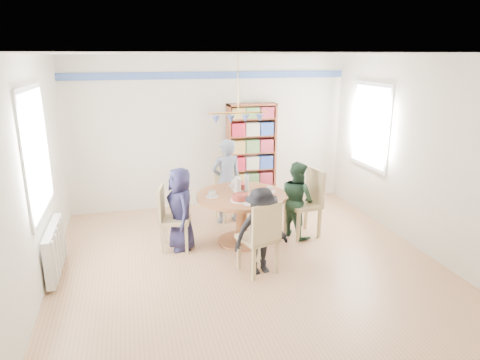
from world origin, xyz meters
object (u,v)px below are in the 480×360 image
object	(u,v)px
chair_left	(169,215)
chair_far	(227,190)
person_far	(226,181)
person_near	(261,231)
person_right	(297,199)
radiator	(55,250)
chair_near	(261,235)
dining_table	(242,207)
chair_right	(308,199)
bookshelf	(251,156)
person_left	(181,209)

from	to	relation	value
chair_left	chair_far	distance (m)	1.45
person_far	person_near	world-z (taller)	person_far
person_right	person_far	xyz separation A→B (m)	(-0.90, 0.84, 0.12)
radiator	chair_near	world-z (taller)	chair_near
dining_table	radiator	bearing A→B (deg)	-171.52
chair_far	chair_near	size ratio (longest dim) A/B	0.92
chair_right	person_right	distance (m)	0.18
bookshelf	person_far	bearing A→B (deg)	-129.15
chair_right	person_far	world-z (taller)	person_far
person_far	radiator	bearing A→B (deg)	17.29
chair_right	bookshelf	distance (m)	1.72
bookshelf	dining_table	bearing A→B (deg)	-110.52
chair_far	bookshelf	bearing A→B (deg)	46.93
chair_left	person_left	size ratio (longest dim) A/B	0.78
chair_left	person_far	distance (m)	1.32
person_right	chair_near	bearing A→B (deg)	118.07
bookshelf	person_right	bearing A→B (deg)	-81.35
chair_near	person_near	bearing A→B (deg)	80.84
dining_table	chair_right	xyz separation A→B (m)	(1.06, 0.03, 0.01)
chair_far	dining_table	bearing A→B (deg)	-91.32
chair_left	bookshelf	bearing A→B (deg)	44.22
chair_near	chair_far	bearing A→B (deg)	89.19
radiator	person_far	xyz separation A→B (m)	(2.48, 1.24, 0.35)
chair_left	person_far	size ratio (longest dim) A/B	0.66
chair_left	bookshelf	world-z (taller)	bookshelf
person_near	dining_table	bearing A→B (deg)	81.66
chair_near	person_left	size ratio (longest dim) A/B	0.81
person_left	bookshelf	bearing A→B (deg)	127.89
dining_table	chair_left	size ratio (longest dim) A/B	1.40
person_far	chair_right	bearing A→B (deg)	133.22
chair_left	chair_right	world-z (taller)	chair_right
chair_right	person_near	bearing A→B (deg)	-137.09
chair_near	person_right	bearing A→B (deg)	49.31
person_far	person_near	xyz separation A→B (m)	(0.03, -1.81, -0.14)
person_left	person_far	bearing A→B (deg)	124.94
chair_left	person_right	world-z (taller)	person_right
chair_right	person_left	bearing A→B (deg)	-179.82
chair_left	chair_far	world-z (taller)	chair_left
chair_far	person_far	size ratio (longest dim) A/B	0.64
chair_far	person_right	world-z (taller)	person_right
chair_left	chair_far	bearing A→B (deg)	42.57
chair_left	person_far	xyz separation A→B (m)	(1.01, 0.82, 0.19)
person_left	person_far	distance (m)	1.20
chair_near	person_left	bearing A→B (deg)	130.74
dining_table	chair_left	world-z (taller)	chair_left
dining_table	chair_far	distance (m)	1.03
chair_right	chair_far	bearing A→B (deg)	136.16
chair_right	person_left	xyz separation A→B (m)	(-1.94, -0.01, 0.03)
person_left	person_near	xyz separation A→B (m)	(0.88, -0.97, -0.03)
chair_left	chair_far	size ratio (longest dim) A/B	1.04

